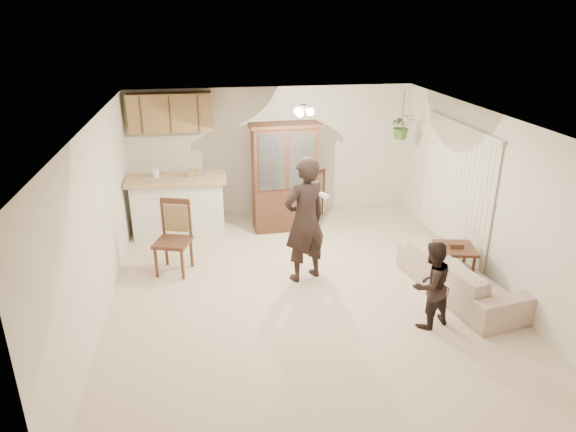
{
  "coord_description": "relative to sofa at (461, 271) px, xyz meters",
  "views": [
    {
      "loc": [
        -1.28,
        -6.54,
        3.8
      ],
      "look_at": [
        -0.16,
        0.4,
        1.0
      ],
      "focal_mm": 32.0,
      "sensor_mm": 36.0,
      "label": 1
    }
  ],
  "objects": [
    {
      "name": "floor",
      "position": [
        -2.2,
        0.51,
        -0.37
      ],
      "size": [
        6.5,
        6.5,
        0.0
      ],
      "primitive_type": "plane",
      "color": "beige",
      "rests_on": "ground"
    },
    {
      "name": "ceiling",
      "position": [
        -2.2,
        0.51,
        2.13
      ],
      "size": [
        5.5,
        6.5,
        0.02
      ],
      "primitive_type": "cube",
      "color": "white",
      "rests_on": "wall_back"
    },
    {
      "name": "wall_back",
      "position": [
        -2.2,
        3.76,
        0.88
      ],
      "size": [
        5.5,
        0.02,
        2.5
      ],
      "primitive_type": "cube",
      "color": "silver",
      "rests_on": "ground"
    },
    {
      "name": "wall_front",
      "position": [
        -2.2,
        -2.74,
        0.88
      ],
      "size": [
        5.5,
        0.02,
        2.5
      ],
      "primitive_type": "cube",
      "color": "silver",
      "rests_on": "ground"
    },
    {
      "name": "wall_left",
      "position": [
        -4.95,
        0.51,
        0.88
      ],
      "size": [
        0.02,
        6.5,
        2.5
      ],
      "primitive_type": "cube",
      "color": "silver",
      "rests_on": "ground"
    },
    {
      "name": "wall_right",
      "position": [
        0.55,
        0.51,
        0.88
      ],
      "size": [
        0.02,
        6.5,
        2.5
      ],
      "primitive_type": "cube",
      "color": "silver",
      "rests_on": "ground"
    },
    {
      "name": "breakfast_bar",
      "position": [
        -4.05,
        2.86,
        0.13
      ],
      "size": [
        1.6,
        0.55,
        1.0
      ],
      "primitive_type": "cube",
      "color": "silver",
      "rests_on": "floor"
    },
    {
      "name": "bar_top",
      "position": [
        -4.05,
        2.86,
        0.68
      ],
      "size": [
        1.75,
        0.7,
        0.08
      ],
      "primitive_type": "cube",
      "color": "tan",
      "rests_on": "breakfast_bar"
    },
    {
      "name": "upper_cabinets",
      "position": [
        -4.1,
        3.58,
        1.73
      ],
      "size": [
        1.5,
        0.34,
        0.7
      ],
      "primitive_type": "cube",
      "color": "olive",
      "rests_on": "wall_back"
    },
    {
      "name": "vertical_blinds",
      "position": [
        0.51,
        1.41,
        0.73
      ],
      "size": [
        0.06,
        2.3,
        2.1
      ],
      "primitive_type": null,
      "color": "silver",
      "rests_on": "wall_right"
    },
    {
      "name": "ceiling_fixture",
      "position": [
        -2.0,
        1.71,
        2.03
      ],
      "size": [
        0.36,
        0.36,
        0.2
      ],
      "primitive_type": null,
      "color": "beige",
      "rests_on": "ceiling"
    },
    {
      "name": "hanging_plant",
      "position": [
        0.1,
        2.91,
        1.48
      ],
      "size": [
        0.43,
        0.37,
        0.48
      ],
      "primitive_type": "imported",
      "color": "#335923",
      "rests_on": "ceiling"
    },
    {
      "name": "plant_cord",
      "position": [
        0.1,
        2.91,
        1.81
      ],
      "size": [
        0.01,
        0.01,
        0.65
      ],
      "primitive_type": "cylinder",
      "color": "#29241E",
      "rests_on": "ceiling"
    },
    {
      "name": "sofa",
      "position": [
        0.0,
        0.0,
        0.0
      ],
      "size": [
        1.05,
        1.97,
        0.73
      ],
      "primitive_type": "imported",
      "rotation": [
        0.0,
        0.0,
        1.75
      ],
      "color": "beige",
      "rests_on": "floor"
    },
    {
      "name": "adult",
      "position": [
        -2.11,
        0.82,
        0.53
      ],
      "size": [
        0.77,
        0.66,
        1.8
      ],
      "primitive_type": "imported",
      "rotation": [
        0.0,
        0.0,
        3.56
      ],
      "color": "black",
      "rests_on": "floor"
    },
    {
      "name": "child",
      "position": [
        -0.78,
        -0.69,
        0.31
      ],
      "size": [
        0.79,
        0.71,
        1.35
      ],
      "primitive_type": "imported",
      "rotation": [
        0.0,
        0.0,
        3.49
      ],
      "color": "black",
      "rests_on": "floor"
    },
    {
      "name": "china_hutch",
      "position": [
        -2.1,
        2.81,
        0.62
      ],
      "size": [
        1.28,
        0.54,
        1.99
      ],
      "rotation": [
        0.0,
        0.0,
        0.05
      ],
      "color": "#311C12",
      "rests_on": "floor"
    },
    {
      "name": "side_table",
      "position": [
        0.04,
        0.29,
        -0.05
      ],
      "size": [
        0.65,
        0.65,
        0.67
      ],
      "rotation": [
        0.0,
        0.0,
        -0.2
      ],
      "color": "#311C12",
      "rests_on": "floor"
    },
    {
      "name": "chair_bar",
      "position": [
        -4.08,
        1.34,
        -0.04
      ],
      "size": [
        0.64,
        0.64,
        1.15
      ],
      "rotation": [
        0.0,
        0.0,
        -0.32
      ],
      "color": "#311C12",
      "rests_on": "floor"
    },
    {
      "name": "chair_hutch_left",
      "position": [
        -1.99,
        3.37,
        -0.05
      ],
      "size": [
        0.69,
        0.69,
        1.11
      ],
      "rotation": [
        0.0,
        0.0,
        -0.91
      ],
      "color": "#311C12",
      "rests_on": "floor"
    },
    {
      "name": "chair_hutch_right",
      "position": [
        -1.49,
        3.42,
        -0.09
      ],
      "size": [
        0.58,
        0.58,
        0.96
      ],
      "rotation": [
        0.0,
        0.0,
        3.67
      ],
      "color": "#311C12",
      "rests_on": "floor"
    },
    {
      "name": "controller_adult",
      "position": [
        -1.93,
        0.41,
        1.11
      ],
      "size": [
        0.11,
        0.17,
        0.05
      ],
      "primitive_type": "cube",
      "rotation": [
        0.0,
        0.0,
        3.56
      ],
      "color": "white",
      "rests_on": "adult"
    },
    {
      "name": "controller_child",
      "position": [
        -0.68,
        -0.95,
        0.36
      ],
      "size": [
        0.06,
        0.11,
        0.03
      ],
      "primitive_type": "cube",
      "rotation": [
        0.0,
        0.0,
        3.49
      ],
      "color": "white",
      "rests_on": "child"
    }
  ]
}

